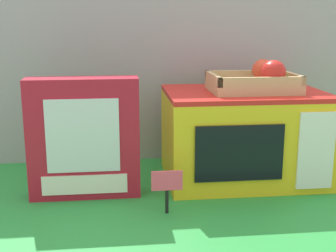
{
  "coord_description": "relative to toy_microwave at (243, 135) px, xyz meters",
  "views": [
    {
      "loc": [
        -0.18,
        -1.11,
        0.43
      ],
      "look_at": [
        -0.05,
        0.01,
        0.16
      ],
      "focal_mm": 48.52,
      "sensor_mm": 36.0,
      "label": 1
    }
  ],
  "objects": [
    {
      "name": "display_back_panel",
      "position": [
        -0.16,
        0.22,
        0.18
      ],
      "size": [
        1.61,
        0.03,
        0.61
      ],
      "primitive_type": "cube",
      "color": "#A0A3A8",
      "rests_on": "ground"
    },
    {
      "name": "price_sign",
      "position": [
        -0.23,
        -0.21,
        -0.05
      ],
      "size": [
        0.07,
        0.01,
        0.1
      ],
      "color": "black",
      "rests_on": "ground"
    },
    {
      "name": "toy_microwave",
      "position": [
        0.0,
        0.0,
        0.0
      ],
      "size": [
        0.42,
        0.3,
        0.24
      ],
      "color": "yellow",
      "rests_on": "ground"
    },
    {
      "name": "cookie_set_box",
      "position": [
        -0.42,
        -0.08,
        0.03
      ],
      "size": [
        0.27,
        0.08,
        0.29
      ],
      "color": "#B2192D",
      "rests_on": "ground"
    },
    {
      "name": "ground_plane",
      "position": [
        -0.16,
        -0.05,
        -0.12
      ],
      "size": [
        1.7,
        1.7,
        0.0
      ],
      "primitive_type": "plane",
      "color": "green",
      "rests_on": "ground"
    },
    {
      "name": "food_groups_crate",
      "position": [
        0.03,
        -0.01,
        0.15
      ],
      "size": [
        0.22,
        0.17,
        0.09
      ],
      "color": "tan",
      "rests_on": "toy_microwave"
    }
  ]
}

